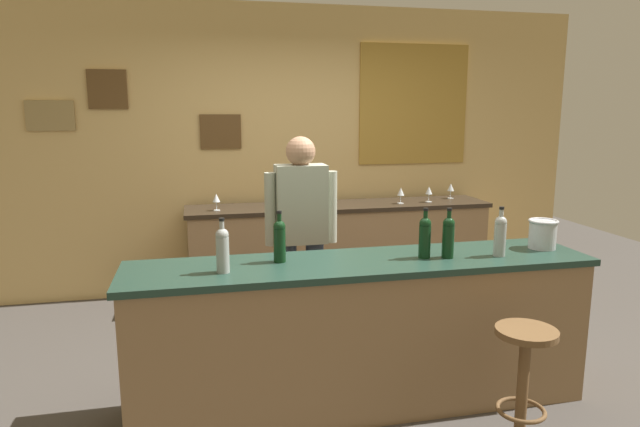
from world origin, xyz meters
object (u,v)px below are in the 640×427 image
wine_bottle_a (223,248)px  wine_glass_d (429,191)px  wine_bottle_c (425,236)px  wine_glass_a (216,199)px  wine_bottle_d (448,236)px  wine_glass_c (401,192)px  bar_stool (524,368)px  wine_bottle_b (280,239)px  wine_bottle_e (500,234)px  ice_bucket (543,233)px  wine_glass_e (451,188)px  wine_glass_b (312,193)px  bartender (301,232)px

wine_bottle_a → wine_glass_d: size_ratio=1.97×
wine_bottle_c → wine_glass_a: (-1.16, 2.00, -0.05)m
wine_bottle_d → wine_glass_a: 2.41m
wine_glass_c → wine_glass_d: bearing=4.2°
bar_stool → wine_bottle_d: bearing=107.2°
wine_bottle_b → wine_bottle_e: bearing=-6.9°
ice_bucket → wine_bottle_a: bearing=-177.3°
wine_glass_a → wine_glass_e: bearing=4.1°
ice_bucket → wine_glass_e: (0.38, 2.12, -0.01)m
wine_bottle_c → bar_stool: bearing=-62.4°
wine_glass_b → wine_glass_c: size_ratio=1.00×
wine_bottle_d → wine_glass_a: (-1.30, 2.03, -0.05)m
wine_bottle_a → bar_stool: bearing=-20.4°
wine_bottle_a → wine_bottle_c: same height
bar_stool → wine_bottle_b: wine_bottle_b is taller
wine_bottle_c → bartender: bearing=127.3°
wine_glass_e → wine_glass_a: bearing=-175.9°
wine_bottle_c → wine_bottle_d: same height
wine_bottle_c → wine_bottle_e: 0.47m
bartender → wine_bottle_e: bearing=-38.6°
wine_bottle_c → wine_glass_b: 2.15m
wine_bottle_c → wine_glass_e: bearing=60.7°
ice_bucket → wine_glass_e: 2.16m
ice_bucket → bar_stool: bearing=-127.9°
wine_glass_c → wine_glass_d: same height
bar_stool → wine_bottle_e: bearing=75.2°
bartender → wine_bottle_e: size_ratio=5.29×
wine_bottle_e → wine_glass_e: size_ratio=1.97×
wine_glass_b → wine_glass_d: same height
wine_glass_b → wine_glass_e: 1.46m
wine_bottle_c → wine_glass_d: size_ratio=1.97×
wine_bottle_c → wine_bottle_d: size_ratio=1.00×
wine_glass_d → wine_glass_c: bearing=-175.8°
wine_bottle_d → wine_glass_d: wine_bottle_d is taller
ice_bucket → wine_glass_e: ice_bucket is taller
bartender → wine_bottle_b: bearing=-110.5°
wine_bottle_a → wine_glass_e: bearing=42.5°
wine_bottle_b → wine_glass_a: bearing=98.8°
wine_bottle_a → wine_bottle_c: (1.20, 0.04, 0.00)m
bar_stool → wine_glass_e: (0.90, 2.78, 0.55)m
bar_stool → wine_bottle_d: 0.85m
wine_bottle_d → ice_bucket: wine_bottle_d is taller
wine_bottle_b → wine_bottle_d: (1.01, -0.13, 0.00)m
wine_glass_c → wine_bottle_b: bearing=-127.9°
wine_bottle_d → bar_stool: bearing=-72.8°
wine_bottle_a → wine_glass_a: bearing=88.8°
bar_stool → wine_glass_d: bearing=77.4°
wine_glass_d → wine_bottle_c: bearing=-114.3°
wine_glass_a → ice_bucket: bearing=-44.3°
wine_glass_c → wine_glass_d: 0.30m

